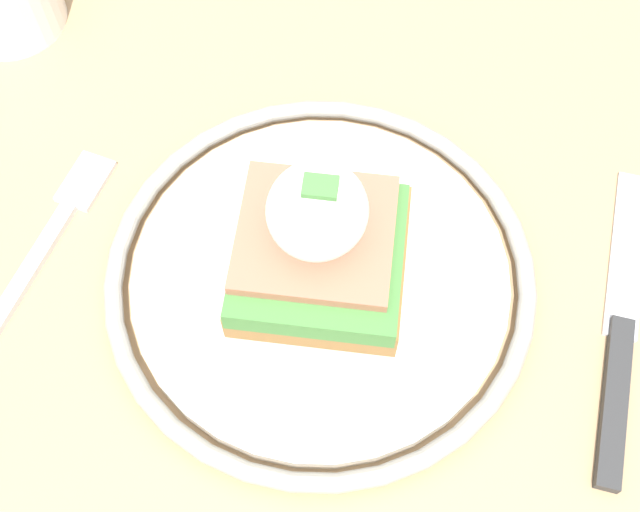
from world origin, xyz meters
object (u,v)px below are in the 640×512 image
sandwich (319,246)px  fork (49,240)px  plate (320,279)px  knife (620,342)px

sandwich → fork: (-0.15, 0.01, -0.04)m
plate → knife: bearing=-5.1°
plate → sandwich: size_ratio=2.57×
sandwich → fork: bearing=177.0°
sandwich → plate: bearing=-8.4°
plate → knife: 0.16m
fork → knife: size_ratio=0.73×
fork → plate: bearing=-3.0°
sandwich → knife: (0.16, -0.01, -0.04)m
fork → knife: 0.32m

